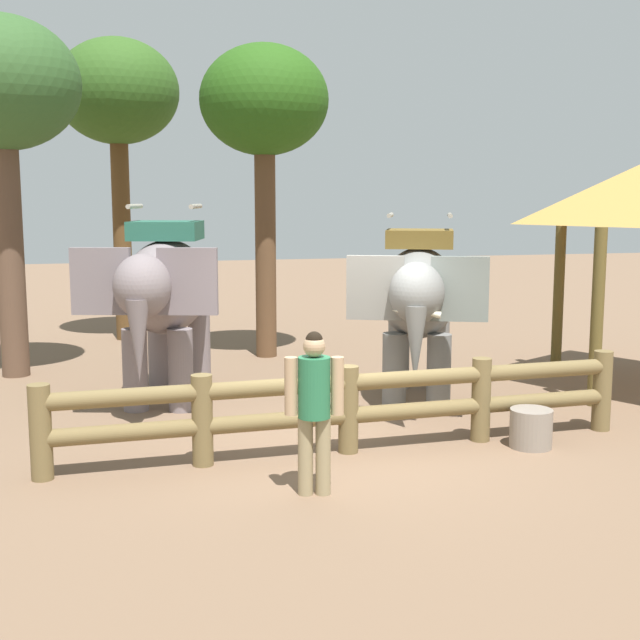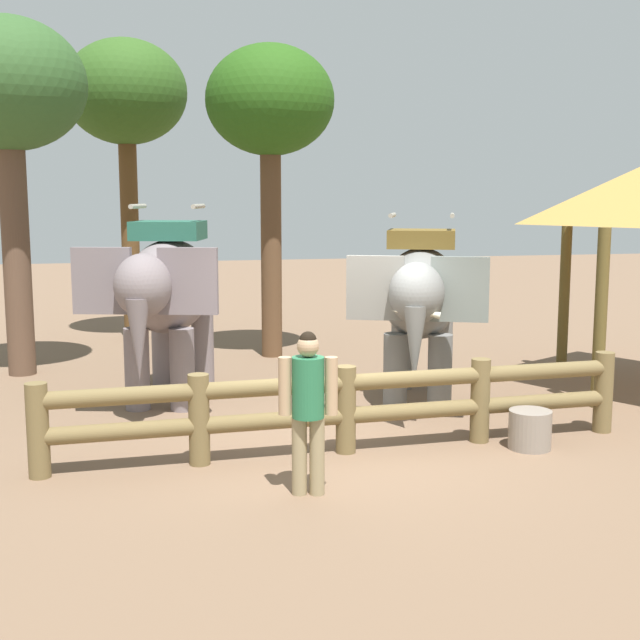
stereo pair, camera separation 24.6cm
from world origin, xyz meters
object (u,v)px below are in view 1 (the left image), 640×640
at_px(log_fence, 348,403).
at_px(tree_far_left, 117,98).
at_px(tourist_woman_in_black, 314,401).
at_px(elephant_near_left, 164,292).
at_px(elephant_center, 418,298).
at_px(tree_back_center, 264,108).
at_px(feed_bucket, 531,428).
at_px(tree_far_right, 1,93).

height_order(log_fence, tree_far_left, tree_far_left).
bearing_deg(tourist_woman_in_black, elephant_near_left, 105.32).
bearing_deg(elephant_center, tourist_woman_in_black, -125.26).
bearing_deg(tree_back_center, feed_bucket, -72.51).
distance_m(log_fence, tree_far_left, 10.20).
height_order(tree_back_center, tree_far_right, tree_far_right).
relative_size(log_fence, elephant_center, 2.17).
bearing_deg(tree_far_right, tree_far_left, 60.51).
height_order(tree_far_left, tree_back_center, tree_far_left).
relative_size(elephant_center, tree_far_right, 0.56).
bearing_deg(elephant_near_left, tree_far_left, 94.97).
height_order(tourist_woman_in_black, tree_far_right, tree_far_right).
bearing_deg(tourist_woman_in_black, log_fence, 60.47).
xyz_separation_m(tree_far_left, tree_back_center, (2.58, -2.63, -0.40)).
bearing_deg(log_fence, feed_bucket, -8.73).
bearing_deg(elephant_center, elephant_near_left, 163.81).
xyz_separation_m(log_fence, tourist_woman_in_black, (-0.73, -1.29, 0.38)).
xyz_separation_m(log_fence, elephant_center, (1.64, 2.07, 0.96)).
xyz_separation_m(tourist_woman_in_black, tree_back_center, (0.88, 7.52, 3.66)).
distance_m(elephant_near_left, tree_back_center, 4.80).
distance_m(tourist_woman_in_black, tree_back_center, 8.40).
height_order(elephant_center, tree_far_left, tree_far_left).
distance_m(log_fence, tourist_woman_in_black, 1.53).
xyz_separation_m(elephant_near_left, tree_far_left, (-0.50, 5.75, 3.40)).
bearing_deg(feed_bucket, tree_far_right, 138.09).
xyz_separation_m(tree_far_left, tree_far_right, (-1.88, -3.33, -0.34)).
bearing_deg(tree_far_left, elephant_center, -59.01).
bearing_deg(tree_far_left, tree_far_right, -119.49).
xyz_separation_m(log_fence, elephant_near_left, (-1.93, 3.11, 1.04)).
bearing_deg(elephant_near_left, feed_bucket, -39.69).
height_order(elephant_near_left, elephant_center, elephant_near_left).
distance_m(elephant_center, tourist_woman_in_black, 4.15).
bearing_deg(tree_back_center, tree_far_left, 134.48).
height_order(tree_far_left, feed_bucket, tree_far_left).
xyz_separation_m(tree_far_left, feed_bucket, (4.65, -9.20, -4.80)).
height_order(tree_back_center, feed_bucket, tree_back_center).
relative_size(log_fence, elephant_near_left, 2.06).
bearing_deg(tree_far_left, feed_bucket, -63.16).
height_order(tourist_woman_in_black, tree_far_left, tree_far_left).
distance_m(tourist_woman_in_black, tree_far_left, 11.06).
bearing_deg(log_fence, elephant_center, 51.52).
height_order(elephant_near_left, tree_far_left, tree_far_left).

